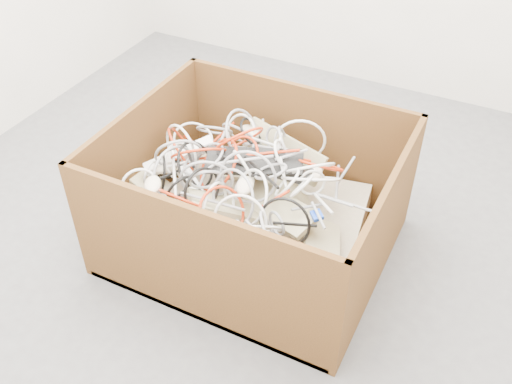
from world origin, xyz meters
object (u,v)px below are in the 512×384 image
at_px(cardboard_box, 251,220).
at_px(power_strip_left, 179,156).
at_px(vga_plug, 317,215).
at_px(power_strip_right, 194,189).

xyz_separation_m(cardboard_box, power_strip_left, (-0.37, 0.03, 0.20)).
bearing_deg(vga_plug, power_strip_right, -131.94).
xyz_separation_m(power_strip_left, vga_plug, (0.70, -0.11, 0.02)).
height_order(power_strip_left, vga_plug, power_strip_left).
distance_m(power_strip_left, vga_plug, 0.70).
bearing_deg(power_strip_right, power_strip_left, 173.28).
distance_m(power_strip_left, power_strip_right, 0.23).
height_order(cardboard_box, power_strip_left, cardboard_box).
relative_size(cardboard_box, power_strip_right, 4.48).
distance_m(cardboard_box, vga_plug, 0.40).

